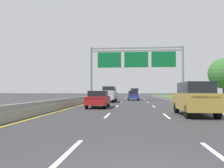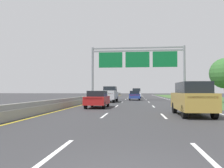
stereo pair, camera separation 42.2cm
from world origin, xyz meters
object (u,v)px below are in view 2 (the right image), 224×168
Objects in this scene: car_white_centre_lane_suv at (136,93)px; car_gold_right_lane_suv at (192,98)px; car_red_left_lane_sedan at (97,99)px; overhead_sign_gantry at (137,62)px; car_blue_centre_lane_sedan at (134,95)px; pickup_truck_silver at (109,94)px.

car_white_centre_lane_suv and car_gold_right_lane_suv have the same top height.
overhead_sign_gantry is at bearing -13.40° from car_red_left_lane_sedan.
car_white_centre_lane_suv is 1.00× the size of car_gold_right_lane_suv.
car_gold_right_lane_suv is at bearing -81.38° from overhead_sign_gantry.
car_blue_centre_lane_sedan and car_red_left_lane_sedan have the same top height.
overhead_sign_gantry is 3.19× the size of car_gold_right_lane_suv.
pickup_truck_silver is at bearing 22.19° from car_gold_right_lane_suv.
overhead_sign_gantry is at bearing 179.85° from car_white_centre_lane_suv.
car_blue_centre_lane_sedan is at bearing 8.32° from car_gold_right_lane_suv.
car_gold_right_lane_suv is (3.89, -24.41, 0.28)m from car_blue_centre_lane_sedan.
pickup_truck_silver reaches higher than car_blue_centre_lane_sedan.
car_blue_centre_lane_sedan is at bearing -10.30° from car_red_left_lane_sedan.
car_white_centre_lane_suv is 1.08× the size of car_red_left_lane_sedan.
car_white_centre_lane_suv is (-0.23, 13.55, -5.12)m from overhead_sign_gantry.
car_white_centre_lane_suv is at bearing 90.96° from overhead_sign_gantry.
car_gold_right_lane_suv reaches higher than car_blue_centre_lane_sedan.
car_gold_right_lane_suv is at bearing -155.84° from pickup_truck_silver.
pickup_truck_silver is (-3.95, -4.91, -5.14)m from overhead_sign_gantry.
car_red_left_lane_sedan is (-3.24, -18.11, 0.00)m from car_blue_centre_lane_sedan.
pickup_truck_silver is at bearing 152.68° from car_blue_centre_lane_sedan.
overhead_sign_gantry reaches higher than car_blue_centre_lane_sedan.
pickup_truck_silver is 7.87m from car_blue_centre_lane_sedan.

